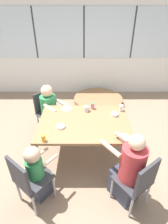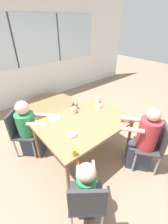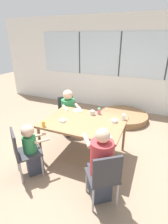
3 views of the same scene
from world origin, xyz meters
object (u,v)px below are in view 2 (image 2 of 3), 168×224
at_px(chair_for_woman_green_shirt, 154,144).
at_px(milk_carton_small, 98,99).
at_px(bowl_cereal, 99,106).
at_px(person_toddler, 86,191).
at_px(bowl_fruit, 72,135).
at_px(folded_table_stack, 50,105).
at_px(person_woman_green_shirt, 143,142).
at_px(juice_glass, 74,152).
at_px(coffee_mug, 74,110).
at_px(chair_for_toddler, 87,202).
at_px(sippy_cup, 76,105).
at_px(person_man_blue_shirt, 30,131).
at_px(bowl_white_shallow, 127,119).
at_px(chair_for_man_blue_shirt, 20,129).

height_order(chair_for_woman_green_shirt, milk_carton_small, milk_carton_small).
height_order(chair_for_woman_green_shirt, bowl_cereal, chair_for_woman_green_shirt).
distance_m(person_toddler, milk_carton_small, 1.71).
xyz_separation_m(bowl_fruit, folded_table_stack, (0.74, 2.12, -0.69)).
bearing_deg(person_woman_green_shirt, folded_table_stack, 57.38).
bearing_deg(milk_carton_small, juice_glass, -146.45).
bearing_deg(coffee_mug, juice_glass, -127.11).
bearing_deg(bowl_fruit, chair_for_toddler, -116.10).
bearing_deg(chair_for_toddler, sippy_cup, 94.93).
bearing_deg(folded_table_stack, person_man_blue_shirt, -129.99).
height_order(sippy_cup, folded_table_stack, sippy_cup).
bearing_deg(milk_carton_small, bowl_white_shallow, -96.77).
distance_m(person_toddler, folded_table_stack, 2.93).
bearing_deg(chair_for_man_blue_shirt, bowl_cereal, 109.75).
bearing_deg(coffee_mug, milk_carton_small, 1.13).
xyz_separation_m(person_woman_green_shirt, sippy_cup, (-0.42, 1.18, 0.33)).
bearing_deg(chair_for_man_blue_shirt, person_toddler, 52.13).
bearing_deg(chair_for_toddler, juice_glass, 108.05).
xyz_separation_m(sippy_cup, bowl_fruit, (-0.51, -0.56, -0.06)).
bearing_deg(person_toddler, juice_glass, 117.24).
bearing_deg(bowl_fruit, folded_table_stack, 70.68).
relative_size(person_toddler, bowl_white_shallow, 6.54).
distance_m(person_man_blue_shirt, folded_table_stack, 1.71).
xyz_separation_m(chair_for_woman_green_shirt, sippy_cup, (-0.52, 1.32, 0.32)).
xyz_separation_m(chair_for_woman_green_shirt, bowl_fruit, (-1.03, 0.75, 0.26)).
height_order(person_woman_green_shirt, milk_carton_small, person_woman_green_shirt).
distance_m(coffee_mug, sippy_cup, 0.14).
height_order(coffee_mug, sippy_cup, sippy_cup).
distance_m(person_woman_green_shirt, bowl_white_shallow, 0.44).
relative_size(person_woman_green_shirt, folded_table_stack, 0.86).
distance_m(chair_for_man_blue_shirt, bowl_fruit, 1.10).
bearing_deg(chair_for_man_blue_shirt, chair_for_toddler, 48.36).
relative_size(chair_for_toddler, milk_carton_small, 7.94).
xyz_separation_m(chair_for_toddler, folded_table_stack, (1.10, 2.85, -0.43)).
distance_m(person_toddler, coffee_mug, 1.32).
distance_m(person_toddler, bowl_cereal, 1.51).
distance_m(chair_for_toddler, coffee_mug, 1.45).
bearing_deg(bowl_white_shallow, milk_carton_small, 83.23).
bearing_deg(bowl_fruit, person_woman_green_shirt, -33.73).
xyz_separation_m(person_man_blue_shirt, coffee_mug, (0.72, -0.37, 0.32)).
distance_m(chair_for_woman_green_shirt, person_woman_green_shirt, 0.17).
distance_m(person_man_blue_shirt, bowl_cereal, 1.33).
relative_size(chair_for_woman_green_shirt, sippy_cup, 5.83).
xyz_separation_m(juice_glass, milk_carton_small, (1.20, 0.80, 0.00)).
height_order(coffee_mug, bowl_white_shallow, coffee_mug).
relative_size(coffee_mug, bowl_fruit, 0.76).
xyz_separation_m(chair_for_toddler, bowl_cereal, (1.23, 1.06, 0.27)).
relative_size(chair_for_man_blue_shirt, juice_glass, 8.71).
relative_size(chair_for_man_blue_shirt, chair_for_toddler, 1.00).
relative_size(person_toddler, bowl_fruit, 7.19).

